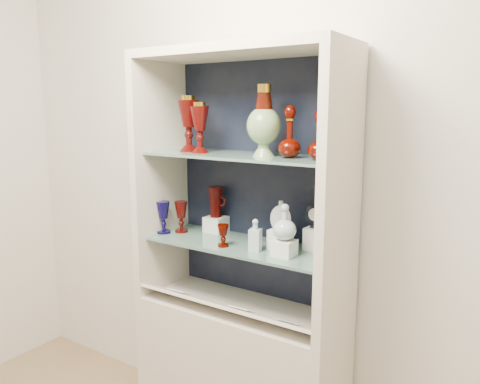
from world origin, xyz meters
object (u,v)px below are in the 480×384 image
Objects in this scene: ruby_decanter_b at (320,133)px; cobalt_goblet at (163,217)px; pedestal_lamp_right at (189,124)px; ruby_goblet_tall at (181,217)px; cameo_medallion at (315,216)px; pedestal_lamp_left at (200,128)px; ruby_decanter_a at (290,129)px; lidded_bowl at (339,148)px; clear_round_decanter at (285,223)px; clear_square_bottle at (255,235)px; ruby_goblet_small at (223,236)px; ruby_pitcher at (216,202)px; enamel_urn at (264,121)px; flat_flask at (281,215)px.

cobalt_goblet is (-0.83, -0.03, -0.45)m from ruby_decanter_b.
cobalt_goblet is (-0.14, -0.05, -0.47)m from pedestal_lamp_right.
cameo_medallion reaches higher than ruby_goblet_tall.
ruby_goblet_tall is (-0.17, 0.05, -0.46)m from pedestal_lamp_left.
ruby_decanter_b reaches higher than ruby_goblet_tall.
ruby_decanter_a reaches higher than lidded_bowl.
ruby_decanter_a is 1.14× the size of ruby_decanter_b.
lidded_bowl reaches higher than clear_round_decanter.
pedestal_lamp_left reaches higher than lidded_bowl.
lidded_bowl is 0.59× the size of ruby_goblet_tall.
clear_round_decanter is at bearing 2.31° from clear_square_bottle.
ruby_goblet_small is at bearing -3.87° from cobalt_goblet.
ruby_goblet_tall is at bearing -172.92° from cameo_medallion.
cobalt_goblet is 0.28m from ruby_pitcher.
ruby_decanter_b is at bearing 7.19° from ruby_goblet_small.
pedestal_lamp_right is (-0.10, 0.03, 0.02)m from pedestal_lamp_left.
enamel_urn is at bearing 5.10° from pedestal_lamp_left.
pedestal_lamp_right is 1.97× the size of flat_flask.
ruby_pitcher is at bearing 33.98° from ruby_goblet_tall.
ruby_goblet_tall is 0.63m from clear_round_decanter.
lidded_bowl is 0.61× the size of ruby_pitcher.
ruby_pitcher is at bearing 154.71° from flat_flask.
ruby_goblet_tall is at bearing -177.07° from lidded_bowl.
ruby_goblet_small is 0.77× the size of flat_flask.
flat_flask is at bearing 4.30° from pedestal_lamp_right.
ruby_goblet_tall is 1.02× the size of ruby_pitcher.
pedestal_lamp_left is at bearing -176.70° from ruby_decanter_a.
cobalt_goblet is 0.69m from clear_round_decanter.
pedestal_lamp_left is 0.66m from lidded_bowl.
pedestal_lamp_right is 0.69m from ruby_decanter_b.
ruby_decanter_a is 2.38× the size of ruby_goblet_small.
pedestal_lamp_right reaches higher than lidded_bowl.
cobalt_goblet is at bearing -175.95° from pedestal_lamp_left.
clear_square_bottle is at bearing -177.69° from clear_round_decanter.
cobalt_goblet is (-0.23, -0.02, -0.46)m from pedestal_lamp_left.
clear_square_bottle is at bearing -21.67° from ruby_pitcher.
ruby_goblet_tall reaches higher than ruby_goblet_small.
pedestal_lamp_left is 0.55m from flat_flask.
flat_flask reaches higher than clear_square_bottle.
flat_flask is 1.19× the size of cameo_medallion.
cobalt_goblet is at bearing 173.12° from flat_flask.
pedestal_lamp_right is 0.63m from clear_square_bottle.
clear_square_bottle is (0.48, -0.06, -0.01)m from ruby_goblet_tall.
ruby_decanter_a is 1.50× the size of cobalt_goblet.
ruby_goblet_tall is at bearing -141.63° from ruby_pitcher.
cobalt_goblet is 1.03× the size of ruby_goblet_tall.
enamel_urn is at bearing -0.67° from pedestal_lamp_right.
pedestal_lamp_left is 1.47× the size of ruby_goblet_tall.
flat_flask is at bearing 143.53° from ruby_decanter_a.
pedestal_lamp_right is 0.75m from lidded_bowl.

